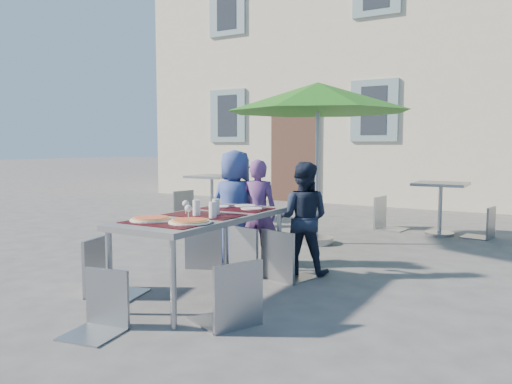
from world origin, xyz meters
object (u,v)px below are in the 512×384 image
Objects in this scene: child_0 at (235,207)px; chair_3 at (107,231)px; patio_umbrella at (318,99)px; bg_chair_r_1 at (485,203)px; pizza_near_left at (152,219)px; cafe_table_1 at (441,197)px; child_1 at (258,213)px; pizza_near_right at (190,221)px; bg_chair_l_0 at (187,187)px; chair_4 at (231,253)px; bg_chair_l_1 at (387,193)px; child_2 at (303,218)px; chair_0 at (205,219)px; dining_table at (204,221)px; chair_1 at (250,220)px; chair_5 at (99,266)px; bg_chair_r_0 at (249,197)px; cafe_table_0 at (212,187)px; chair_2 at (284,224)px.

chair_3 is (-0.36, -1.67, -0.08)m from child_0.
patio_umbrella reaches higher than bg_chair_r_1.
cafe_table_1 reaches higher than pizza_near_left.
child_1 is 3.84m from bg_chair_r_1.
bg_chair_r_1 is (2.39, 3.24, -0.14)m from child_0.
bg_chair_l_0 is at bearing 128.42° from pizza_near_right.
bg_chair_l_1 is at bearing 92.64° from chair_4.
chair_3 is at bearing 38.35° from child_2.
chair_0 is 0.98× the size of chair_4.
dining_table is 1.25m from child_2.
patio_umbrella is (-0.05, 1.94, 1.46)m from chair_1.
dining_table is 2.23× the size of cafe_table_1.
chair_5 is at bearing -143.03° from chair_4.
pizza_near_left is 0.30× the size of child_1.
child_2 is 1.25× the size of chair_4.
pizza_near_left is at bearing -4.90° from chair_3.
child_2 is 1.12m from chair_0.
chair_1 reaches higher than chair_0.
patio_umbrella reaches higher than chair_4.
child_0 is 3.60m from bg_chair_l_0.
child_0 is 0.52× the size of patio_umbrella.
bg_chair_r_1 reaches higher than bg_chair_r_0.
chair_0 is 1.17× the size of cafe_table_1.
bg_chair_r_0 reaches higher than cafe_table_0.
child_0 is 2.40m from chair_5.
child_2 reaches higher than pizza_near_right.
chair_0 reaches higher than chair_5.
child_0 reaches higher than bg_chair_r_1.
child_1 is 2.41m from chair_5.
child_1 is (-0.13, 1.23, -0.07)m from dining_table.
child_1 is 1.29× the size of chair_0.
pizza_near_right is 0.34× the size of bg_chair_l_0.
pizza_near_right is at bearing -56.64° from cafe_table_0.
patio_umbrella reaches higher than child_0.
dining_table is at bearing -113.89° from bg_chair_r_1.
child_1 is at bearing -39.48° from bg_chair_l_0.
pizza_near_left is 5.22m from cafe_table_0.
dining_table is 1.37× the size of child_0.
child_0 is at bearing 140.22° from chair_1.
chair_3 reaches higher than chair_5.
chair_4 is 5.65m from bg_chair_l_0.
chair_0 is 2.08m from chair_5.
cafe_table_0 is (-2.76, 4.02, -0.09)m from dining_table.
cafe_table_1 is (1.94, 3.55, 0.03)m from chair_0.
bg_chair_r_0 is (-1.28, 2.46, -0.17)m from child_0.
bg_chair_l_0 is at bearing -49.53° from child_0.
child_0 reaches higher than child_2.
chair_0 is at bearing -68.60° from bg_chair_r_0.
chair_1 is 1.21× the size of cafe_table_1.
bg_chair_r_0 is (-2.13, 2.83, -0.08)m from chair_2.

